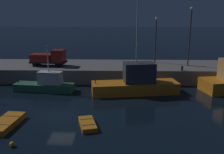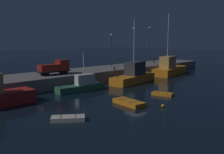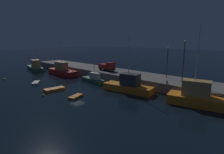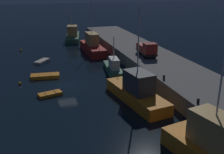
{
  "view_description": "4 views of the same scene",
  "coord_description": "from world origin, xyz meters",
  "px_view_note": "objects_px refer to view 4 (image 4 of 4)",
  "views": [
    {
      "loc": [
        5.64,
        -23.21,
        9.66
      ],
      "look_at": [
        4.87,
        5.18,
        2.53
      ],
      "focal_mm": 41.29,
      "sensor_mm": 36.0,
      "label": 1
    },
    {
      "loc": [
        -25.37,
        -22.04,
        7.79
      ],
      "look_at": [
        0.26,
        5.05,
        2.06
      ],
      "focal_mm": 39.21,
      "sensor_mm": 36.0,
      "label": 2
    },
    {
      "loc": [
        29.22,
        -21.5,
        10.76
      ],
      "look_at": [
        3.01,
        7.43,
        2.34
      ],
      "focal_mm": 28.88,
      "sensor_mm": 36.0,
      "label": 3
    },
    {
      "loc": [
        35.28,
        -4.22,
        13.4
      ],
      "look_at": [
        3.4,
        5.47,
        1.82
      ],
      "focal_mm": 43.64,
      "sensor_mm": 36.0,
      "label": 4
    }
  ],
  "objects_px": {
    "utility_truck": "(147,49)",
    "bollard_west": "(198,101)",
    "fishing_boat_blue": "(73,36)",
    "dinghy_red_small": "(50,94)",
    "mooring_buoy_near": "(20,83)",
    "mooring_buoy_mid": "(21,50)",
    "fishing_boat_orange": "(92,46)",
    "fishing_boat_white": "(137,91)",
    "fishing_trawler_green": "(113,68)",
    "dinghy_orange_near": "(42,61)",
    "rowboat_white_mid": "(45,76)",
    "bollard_central": "(164,77)"
  },
  "relations": [
    {
      "from": "dinghy_orange_near",
      "to": "mooring_buoy_mid",
      "type": "distance_m",
      "value": 10.53
    },
    {
      "from": "bollard_west",
      "to": "dinghy_orange_near",
      "type": "bearing_deg",
      "value": -153.16
    },
    {
      "from": "fishing_boat_blue",
      "to": "mooring_buoy_near",
      "type": "bearing_deg",
      "value": -22.82
    },
    {
      "from": "fishing_boat_blue",
      "to": "bollard_west",
      "type": "bearing_deg",
      "value": 6.74
    },
    {
      "from": "dinghy_orange_near",
      "to": "fishing_boat_white",
      "type": "bearing_deg",
      "value": 25.42
    },
    {
      "from": "fishing_boat_blue",
      "to": "bollard_central",
      "type": "distance_m",
      "value": 37.81
    },
    {
      "from": "mooring_buoy_near",
      "to": "mooring_buoy_mid",
      "type": "distance_m",
      "value": 20.44
    },
    {
      "from": "utility_truck",
      "to": "mooring_buoy_mid",
      "type": "bearing_deg",
      "value": -131.98
    },
    {
      "from": "fishing_trawler_green",
      "to": "dinghy_red_small",
      "type": "height_order",
      "value": "fishing_trawler_green"
    },
    {
      "from": "dinghy_orange_near",
      "to": "bollard_central",
      "type": "distance_m",
      "value": 24.0
    },
    {
      "from": "rowboat_white_mid",
      "to": "bollard_central",
      "type": "bearing_deg",
      "value": 51.72
    },
    {
      "from": "mooring_buoy_mid",
      "to": "bollard_central",
      "type": "height_order",
      "value": "bollard_central"
    },
    {
      "from": "utility_truck",
      "to": "bollard_west",
      "type": "relative_size",
      "value": 8.96
    },
    {
      "from": "fishing_boat_blue",
      "to": "utility_truck",
      "type": "bearing_deg",
      "value": 17.09
    },
    {
      "from": "dinghy_red_small",
      "to": "bollard_west",
      "type": "xyz_separation_m",
      "value": [
        11.28,
        13.6,
        2.12
      ]
    },
    {
      "from": "bollard_west",
      "to": "fishing_trawler_green",
      "type": "bearing_deg",
      "value": -169.42
    },
    {
      "from": "fishing_trawler_green",
      "to": "dinghy_orange_near",
      "type": "relative_size",
      "value": 2.27
    },
    {
      "from": "fishing_boat_orange",
      "to": "rowboat_white_mid",
      "type": "distance_m",
      "value": 16.64
    },
    {
      "from": "fishing_boat_orange",
      "to": "bollard_central",
      "type": "bearing_deg",
      "value": 8.49
    },
    {
      "from": "fishing_boat_blue",
      "to": "fishing_trawler_green",
      "type": "distance_m",
      "value": 27.22
    },
    {
      "from": "dinghy_orange_near",
      "to": "rowboat_white_mid",
      "type": "bearing_deg",
      "value": -0.32
    },
    {
      "from": "utility_truck",
      "to": "fishing_trawler_green",
      "type": "bearing_deg",
      "value": -80.5
    },
    {
      "from": "fishing_boat_orange",
      "to": "bollard_west",
      "type": "xyz_separation_m",
      "value": [
        31.47,
        3.48,
        0.97
      ]
    },
    {
      "from": "dinghy_orange_near",
      "to": "mooring_buoy_mid",
      "type": "bearing_deg",
      "value": -159.26
    },
    {
      "from": "bollard_central",
      "to": "fishing_boat_white",
      "type": "bearing_deg",
      "value": -75.09
    },
    {
      "from": "fishing_boat_orange",
      "to": "fishing_trawler_green",
      "type": "xyz_separation_m",
      "value": [
        13.72,
        0.16,
        -0.5
      ]
    },
    {
      "from": "fishing_boat_white",
      "to": "fishing_trawler_green",
      "type": "bearing_deg",
      "value": 177.09
    },
    {
      "from": "dinghy_orange_near",
      "to": "mooring_buoy_mid",
      "type": "height_order",
      "value": "dinghy_orange_near"
    },
    {
      "from": "fishing_boat_orange",
      "to": "dinghy_orange_near",
      "type": "xyz_separation_m",
      "value": [
        4.44,
        -10.2,
        -1.14
      ]
    },
    {
      "from": "mooring_buoy_mid",
      "to": "fishing_trawler_green",
      "type": "bearing_deg",
      "value": 36.38
    },
    {
      "from": "fishing_trawler_green",
      "to": "bollard_central",
      "type": "height_order",
      "value": "fishing_trawler_green"
    },
    {
      "from": "dinghy_red_small",
      "to": "bollard_west",
      "type": "distance_m",
      "value": 17.79
    },
    {
      "from": "mooring_buoy_near",
      "to": "mooring_buoy_mid",
      "type": "relative_size",
      "value": 0.9
    },
    {
      "from": "fishing_boat_white",
      "to": "utility_truck",
      "type": "distance_m",
      "value": 14.12
    },
    {
      "from": "fishing_trawler_green",
      "to": "mooring_buoy_mid",
      "type": "height_order",
      "value": "fishing_trawler_green"
    },
    {
      "from": "fishing_boat_orange",
      "to": "mooring_buoy_mid",
      "type": "distance_m",
      "value": 14.99
    },
    {
      "from": "fishing_boat_white",
      "to": "mooring_buoy_near",
      "type": "height_order",
      "value": "fishing_boat_white"
    },
    {
      "from": "dinghy_orange_near",
      "to": "dinghy_red_small",
      "type": "xyz_separation_m",
      "value": [
        15.75,
        0.08,
        -0.01
      ]
    },
    {
      "from": "fishing_trawler_green",
      "to": "bollard_west",
      "type": "relative_size",
      "value": 12.76
    },
    {
      "from": "rowboat_white_mid",
      "to": "bollard_west",
      "type": "distance_m",
      "value": 23.05
    },
    {
      "from": "fishing_trawler_green",
      "to": "mooring_buoy_mid",
      "type": "xyz_separation_m",
      "value": [
        -19.13,
        -14.09,
        -0.63
      ]
    },
    {
      "from": "mooring_buoy_mid",
      "to": "fishing_boat_orange",
      "type": "bearing_deg",
      "value": 68.78
    },
    {
      "from": "fishing_trawler_green",
      "to": "utility_truck",
      "type": "bearing_deg",
      "value": 99.5
    },
    {
      "from": "mooring_buoy_near",
      "to": "bollard_central",
      "type": "relative_size",
      "value": 0.65
    },
    {
      "from": "utility_truck",
      "to": "dinghy_orange_near",
      "type": "bearing_deg",
      "value": -116.75
    },
    {
      "from": "fishing_boat_blue",
      "to": "fishing_boat_orange",
      "type": "height_order",
      "value": "fishing_boat_orange"
    },
    {
      "from": "fishing_boat_white",
      "to": "rowboat_white_mid",
      "type": "relative_size",
      "value": 2.64
    },
    {
      "from": "utility_truck",
      "to": "bollard_central",
      "type": "xyz_separation_m",
      "value": [
        11.27,
        -2.63,
        -0.87
      ]
    },
    {
      "from": "dinghy_orange_near",
      "to": "fishing_boat_orange",
      "type": "bearing_deg",
      "value": 113.52
    },
    {
      "from": "dinghy_red_small",
      "to": "utility_truck",
      "type": "bearing_deg",
      "value": 114.63
    }
  ]
}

